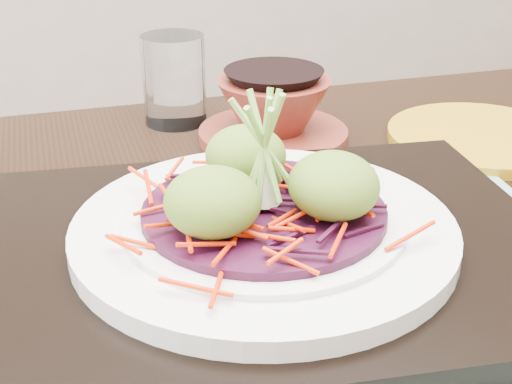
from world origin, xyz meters
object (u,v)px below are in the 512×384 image
object	(u,v)px
serving_tray	(264,251)
dining_table	(297,347)
terracotta_bowl_set	(273,113)
yellow_plate	(481,137)
white_plate	(264,229)
water_glass	(174,80)

from	to	relation	value
serving_tray	dining_table	bearing A→B (deg)	33.01
terracotta_bowl_set	serving_tray	bearing A→B (deg)	-110.02
yellow_plate	white_plate	bearing A→B (deg)	-150.02
white_plate	water_glass	distance (m)	0.34
yellow_plate	serving_tray	bearing A→B (deg)	-150.02
terracotta_bowl_set	water_glass	bearing A→B (deg)	135.95
serving_tray	terracotta_bowl_set	xyz separation A→B (m)	(0.09, 0.25, 0.02)
white_plate	yellow_plate	size ratio (longest dim) A/B	1.42
serving_tray	terracotta_bowl_set	bearing A→B (deg)	76.14
dining_table	white_plate	world-z (taller)	white_plate
dining_table	water_glass	bearing A→B (deg)	96.73
dining_table	terracotta_bowl_set	distance (m)	0.27
serving_tray	yellow_plate	world-z (taller)	serving_tray
dining_table	yellow_plate	size ratio (longest dim) A/B	5.94
white_plate	terracotta_bowl_set	distance (m)	0.27
serving_tray	water_glass	bearing A→B (deg)	96.08
serving_tray	water_glass	world-z (taller)	water_glass
dining_table	water_glass	distance (m)	0.36
white_plate	yellow_plate	distance (m)	0.36
water_glass	serving_tray	bearing A→B (deg)	-90.08
dining_table	serving_tray	xyz separation A→B (m)	(-0.04, -0.02, 0.11)
serving_tray	white_plate	xyz separation A→B (m)	(0.00, 0.00, 0.02)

